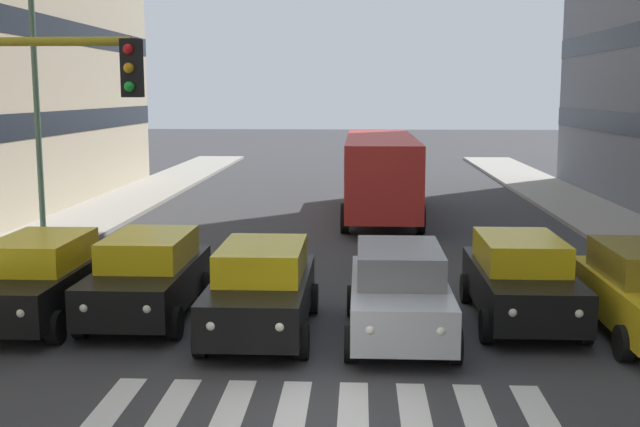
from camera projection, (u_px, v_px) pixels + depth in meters
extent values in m
plane|color=#38383A|center=(322.00, 417.00, 11.38)|extent=(180.00, 180.00, 0.00)
cube|color=silver|center=(543.00, 422.00, 11.23)|extent=(0.45, 2.80, 0.01)
cube|color=silver|center=(479.00, 420.00, 11.27)|extent=(0.45, 2.80, 0.01)
cube|color=silver|center=(416.00, 419.00, 11.32)|extent=(0.45, 2.80, 0.01)
cube|color=silver|center=(353.00, 418.00, 11.36)|extent=(0.45, 2.80, 0.01)
cube|color=silver|center=(291.00, 416.00, 11.41)|extent=(0.45, 2.80, 0.01)
cube|color=silver|center=(229.00, 415.00, 11.45)|extent=(0.45, 2.80, 0.01)
cube|color=silver|center=(168.00, 414.00, 11.50)|extent=(0.45, 2.80, 0.01)
cube|color=silver|center=(107.00, 413.00, 11.54)|extent=(0.45, 2.80, 0.01)
cylinder|color=black|center=(624.00, 343.00, 13.73)|extent=(0.22, 0.64, 0.64)
cylinder|color=black|center=(578.00, 300.00, 16.60)|extent=(0.22, 0.64, 0.64)
cube|color=black|center=(521.00, 287.00, 16.05)|extent=(1.80, 4.40, 0.80)
cube|color=yellow|center=(520.00, 251.00, 16.14)|extent=(1.58, 2.46, 0.60)
cylinder|color=black|center=(585.00, 328.00, 14.63)|extent=(0.22, 0.64, 0.64)
cylinder|color=black|center=(487.00, 326.00, 14.72)|extent=(0.22, 0.64, 0.64)
cylinder|color=black|center=(548.00, 289.00, 17.50)|extent=(0.22, 0.64, 0.64)
cylinder|color=black|center=(466.00, 288.00, 17.59)|extent=(0.22, 0.64, 0.64)
sphere|color=white|center=(578.00, 313.00, 13.88)|extent=(0.18, 0.18, 0.18)
sphere|color=white|center=(512.00, 312.00, 13.94)|extent=(0.18, 0.18, 0.18)
cube|color=#B2B7BC|center=(399.00, 301.00, 15.02)|extent=(1.80, 4.40, 0.80)
cube|color=slate|center=(399.00, 262.00, 15.11)|extent=(1.58, 2.46, 0.60)
cylinder|color=black|center=(455.00, 346.00, 13.60)|extent=(0.22, 0.64, 0.64)
cylinder|color=black|center=(351.00, 344.00, 13.69)|extent=(0.22, 0.64, 0.64)
cylinder|color=black|center=(439.00, 302.00, 16.46)|extent=(0.22, 0.64, 0.64)
cylinder|color=black|center=(352.00, 301.00, 16.56)|extent=(0.22, 0.64, 0.64)
sphere|color=white|center=(441.00, 331.00, 12.85)|extent=(0.18, 0.18, 0.18)
sphere|color=white|center=(370.00, 330.00, 12.91)|extent=(0.18, 0.18, 0.18)
cube|color=black|center=(261.00, 297.00, 15.25)|extent=(1.80, 4.40, 0.80)
cube|color=yellow|center=(262.00, 260.00, 15.34)|extent=(1.58, 2.46, 0.60)
cylinder|color=black|center=(302.00, 341.00, 13.83)|extent=(0.22, 0.64, 0.64)
cylinder|color=black|center=(201.00, 340.00, 13.92)|extent=(0.22, 0.64, 0.64)
cylinder|color=black|center=(312.00, 299.00, 16.70)|extent=(0.22, 0.64, 0.64)
cylinder|color=black|center=(228.00, 298.00, 16.79)|extent=(0.22, 0.64, 0.64)
sphere|color=white|center=(280.00, 326.00, 13.08)|extent=(0.18, 0.18, 0.18)
sphere|color=white|center=(211.00, 325.00, 13.14)|extent=(0.18, 0.18, 0.18)
cube|color=black|center=(148.00, 284.00, 16.33)|extent=(1.80, 4.40, 0.80)
cube|color=yellow|center=(149.00, 249.00, 16.42)|extent=(1.58, 2.46, 0.60)
cylinder|color=black|center=(175.00, 323.00, 14.91)|extent=(0.22, 0.64, 0.64)
cylinder|color=black|center=(81.00, 322.00, 15.00)|extent=(0.22, 0.64, 0.64)
cylinder|color=black|center=(205.00, 286.00, 17.78)|extent=(0.22, 0.64, 0.64)
cylinder|color=black|center=(126.00, 285.00, 17.87)|extent=(0.22, 0.64, 0.64)
sphere|color=white|center=(147.00, 309.00, 14.17)|extent=(0.18, 0.18, 0.18)
sphere|color=white|center=(84.00, 308.00, 14.23)|extent=(0.18, 0.18, 0.18)
cube|color=black|center=(39.00, 287.00, 16.06)|extent=(1.80, 4.40, 0.80)
cube|color=yellow|center=(41.00, 251.00, 16.15)|extent=(1.58, 2.46, 0.60)
cylinder|color=black|center=(56.00, 328.00, 14.64)|extent=(0.22, 0.64, 0.64)
cylinder|color=black|center=(106.00, 289.00, 17.51)|extent=(0.22, 0.64, 0.64)
cylinder|color=black|center=(26.00, 288.00, 17.60)|extent=(0.22, 0.64, 0.64)
sphere|color=white|center=(22.00, 313.00, 13.90)|extent=(0.18, 0.18, 0.18)
cube|color=red|center=(380.00, 170.00, 29.62)|extent=(2.50, 10.50, 2.50)
cube|color=black|center=(381.00, 156.00, 29.54)|extent=(2.52, 9.87, 0.80)
cylinder|color=black|center=(421.00, 219.00, 26.12)|extent=(0.28, 1.00, 1.00)
cylinder|color=black|center=(345.00, 218.00, 26.24)|extent=(0.28, 1.00, 1.00)
cylinder|color=black|center=(408.00, 193.00, 32.86)|extent=(0.28, 1.00, 1.00)
cylinder|color=black|center=(348.00, 193.00, 32.98)|extent=(0.28, 1.00, 1.00)
cube|color=black|center=(132.00, 68.00, 10.44)|extent=(0.24, 0.28, 0.76)
sphere|color=red|center=(128.00, 49.00, 10.25)|extent=(0.14, 0.14, 0.14)
sphere|color=orange|center=(129.00, 68.00, 10.29)|extent=(0.14, 0.14, 0.14)
sphere|color=green|center=(129.00, 87.00, 10.33)|extent=(0.14, 0.14, 0.14)
cylinder|color=#4C6B56|center=(37.00, 119.00, 21.71)|extent=(0.16, 0.16, 7.51)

